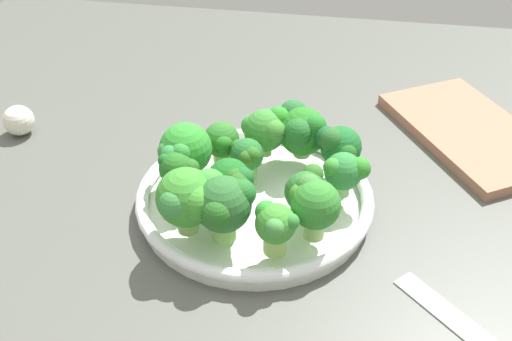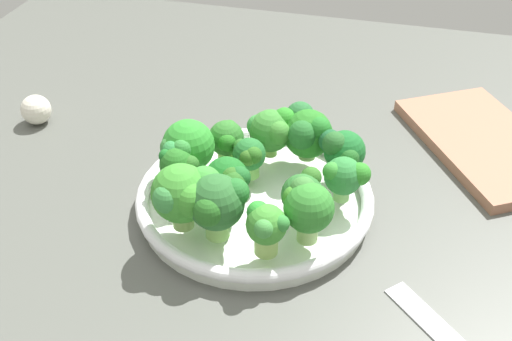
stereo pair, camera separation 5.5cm
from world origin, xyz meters
TOP-DOWN VIEW (x-y plane):
  - ground_plane at (0.00, 0.00)cm, footprint 130.00×130.00cm
  - bowl at (2.55, -0.15)cm, footprint 29.50×29.50cm
  - broccoli_floret_0 at (3.35, 8.97)cm, footprint 7.23×6.58cm
  - broccoli_floret_1 at (-0.83, -6.72)cm, footprint 5.52×5.05cm
  - broccoli_floret_2 at (-7.74, -3.95)cm, footprint 4.85×4.94cm
  - broccoli_floret_3 at (8.42, -9.65)cm, footprint 5.65×6.01cm
  - broccoli_floret_4 at (10.51, -0.27)cm, footprint 5.71×6.32cm
  - broccoli_floret_5 at (-1.41, 2.03)cm, footprint 5.87×5.74cm
  - broccoli_floret_6 at (8.04, 5.31)cm, footprint 5.31×4.70cm
  - broccoli_floret_7 at (-4.40, -7.71)cm, footprint 5.64×5.84cm
  - broccoli_floret_8 at (-6.65, 1.73)cm, footprint 6.93×7.09cm
  - broccoli_floret_9 at (5.15, 1.44)cm, footprint 4.57×4.24cm
  - broccoli_floret_10 at (-6.09, 5.73)cm, footprint 7.09×7.66cm
  - broccoli_floret_11 at (-0.31, 8.91)cm, footprint 4.52×5.01cm
  - broccoli_floret_12 at (11.06, -4.72)cm, footprint 7.83×6.62cm
  - broccoli_floret_13 at (3.47, -10.60)cm, footprint 4.64×5.66cm
  - cutting_board at (23.91, -28.42)cm, footprint 30.85×26.97cm
  - garlic_bulb at (13.83, 36.96)cm, footprint 4.48×4.48cm

SIDE VIEW (x-z plane):
  - ground_plane at x=0.00cm, z-range -2.50..0.00cm
  - cutting_board at x=23.91cm, z-range 0.00..1.60cm
  - bowl at x=2.55cm, z-range 0.03..2.93cm
  - garlic_bulb at x=13.83cm, z-range 0.00..4.48cm
  - broccoli_floret_6 at x=8.04cm, z-range 3.27..8.78cm
  - broccoli_floret_9 at x=5.15cm, z-range 3.38..8.68cm
  - broccoli_floret_1 at x=-0.83cm, z-range 3.36..9.10cm
  - broccoli_floret_13 at x=3.47cm, z-range 3.57..9.32cm
  - broccoli_floret_3 at x=8.42cm, z-range 3.36..9.82cm
  - broccoli_floret_2 at x=-7.74cm, z-range 3.61..9.75cm
  - broccoli_floret_11 at x=-0.31cm, z-range 3.65..9.76cm
  - broccoli_floret_4 at x=10.51cm, z-range 3.51..10.11cm
  - broccoli_floret_12 at x=11.06cm, z-range 3.50..10.36cm
  - broccoli_floret_5 at x=-1.41cm, z-range 3.70..10.20cm
  - broccoli_floret_0 at x=3.35cm, z-range 3.43..11.03cm
  - broccoli_floret_7 at x=-4.40cm, z-range 3.76..11.08cm
  - broccoli_floret_8 at x=-6.65cm, z-range 3.66..11.60cm
  - broccoli_floret_10 at x=-6.09cm, z-range 3.70..11.80cm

